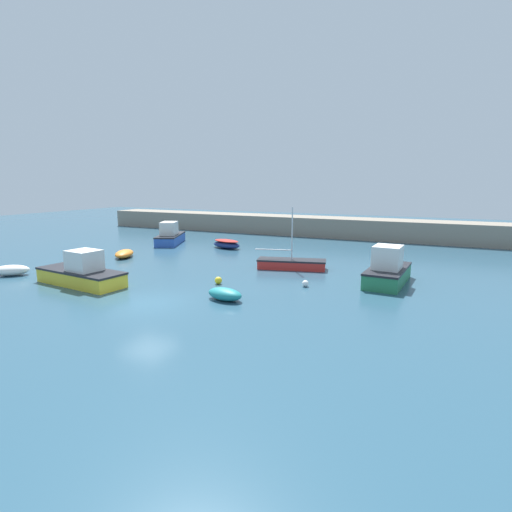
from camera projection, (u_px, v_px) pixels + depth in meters
ground_plane at (147, 305)px, 20.08m from camera, size 120.00×120.00×0.20m
harbor_breakwater at (317, 226)px, 45.43m from camera, size 56.28×3.95×2.11m
dinghy_near_pier at (225, 294)px, 20.58m from camera, size 2.20×1.43×0.63m
sailboat_short_mast at (292, 264)px, 28.01m from camera, size 5.02×2.57×4.35m
rowboat_with_red_cover at (227, 244)px, 36.74m from camera, size 3.30×2.13×0.80m
open_tender_yellow at (124, 254)px, 32.32m from camera, size 2.40×2.95×0.60m
fishing_dinghy_green at (11, 270)px, 26.00m from camera, size 2.41×2.24×0.69m
cabin_cruiser_white at (170, 236)px, 39.27m from camera, size 3.87×5.50×2.21m
motorboat_grey_hull at (82, 273)px, 23.60m from camera, size 6.15×2.59×2.10m
motorboat_with_cabin at (388, 270)px, 23.81m from camera, size 2.30×5.03×2.34m
mooring_buoy_yellow at (218, 280)px, 23.84m from camera, size 0.44×0.44×0.44m
mooring_buoy_white at (305, 283)px, 23.23m from camera, size 0.38×0.38×0.38m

